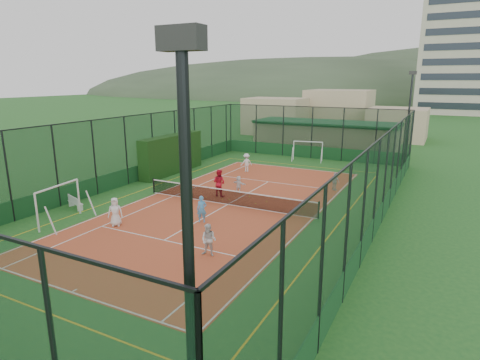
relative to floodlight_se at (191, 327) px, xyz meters
The scene contains 21 objects.
ground 19.15m from the floodlight_se, 117.39° to the left, with size 300.00×300.00×0.00m, color #1F5A23.
court_slab 19.14m from the floodlight_se, 117.39° to the left, with size 11.17×23.97×0.01m, color #B65328.
tennis_net 19.04m from the floodlight_se, 117.39° to the left, with size 11.67×0.12×1.06m, color black, non-canonical shape.
perimeter_fence 18.77m from the floodlight_se, 117.39° to the left, with size 18.12×34.12×5.00m, color #11331D, non-canonical shape.
floodlight_se is the anchor object (origin of this frame).
floodlight_ne 33.20m from the floodlight_se, 90.00° to the left, with size 0.60×0.26×8.25m, color black, non-canonical shape.
clubhouse 39.63m from the floodlight_se, 102.56° to the left, with size 15.20×7.20×3.15m, color tan, non-canonical shape.
apartment_tower 99.26m from the floodlight_se, 88.03° to the left, with size 15.00×12.00×30.00m, color beige.
distant_hills 166.87m from the floodlight_se, 92.96° to the left, with size 200.00×60.00×24.00m, color #384C33, non-canonical shape.
hedge_left 27.97m from the floodlight_se, 127.36° to the left, with size 1.08×7.18×3.14m, color black.
white_bench 20.50m from the floodlight_se, 144.42° to the left, with size 1.47×0.41×0.83m, color white, non-canonical shape.
futsal_goal_near 18.26m from the floodlight_se, 147.50° to the left, with size 0.92×3.18×2.05m, color white, non-canonical shape.
futsal_goal_far 33.57m from the floodlight_se, 104.80° to the left, with size 2.81×0.81×1.81m, color white, non-canonical shape.
child_near_left 16.47m from the floodlight_se, 138.68° to the left, with size 0.76×0.49×1.55m, color white.
child_near_mid 16.00m from the floodlight_se, 122.23° to the left, with size 0.53×0.35×1.47m, color #4B9BD6.
child_near_right 11.81m from the floodlight_se, 120.57° to the left, with size 0.71×0.55×1.46m, color silver.
child_far_left 28.04m from the floodlight_se, 114.64° to the left, with size 1.00×0.58×1.55m, color white.
child_far_right 23.42m from the floodlight_se, 98.73° to the left, with size 0.75×0.31×1.28m, color silver.
child_far_back 21.74m from the floodlight_se, 115.56° to the left, with size 1.08×0.34×1.16m, color white.
coach 20.85m from the floodlight_se, 119.11° to the left, with size 0.88×0.69×1.81m, color red.
tennis_balls 20.08m from the floodlight_se, 115.53° to the left, with size 3.97×1.55×0.07m.
Camera 1 is at (11.58, -20.83, 7.63)m, focal length 30.00 mm.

